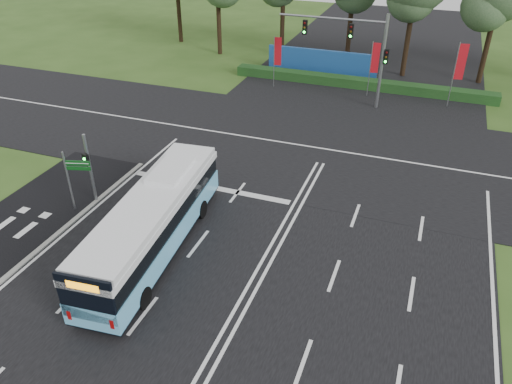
{
  "coord_description": "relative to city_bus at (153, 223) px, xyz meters",
  "views": [
    {
      "loc": [
        5.89,
        -16.89,
        14.57
      ],
      "look_at": [
        -1.09,
        2.0,
        2.26
      ],
      "focal_mm": 35.0,
      "sensor_mm": 36.0,
      "label": 1
    }
  ],
  "objects": [
    {
      "name": "road_main",
      "position": [
        4.91,
        1.11,
        -1.59
      ],
      "size": [
        20.0,
        120.0,
        0.04
      ],
      "primitive_type": "cube",
      "color": "black",
      "rests_on": "ground"
    },
    {
      "name": "street_sign",
      "position": [
        -5.53,
        1.65,
        0.58
      ],
      "size": [
        1.29,
        0.45,
        3.42
      ],
      "rotation": [
        0.0,
        0.0,
        0.29
      ],
      "color": "gray",
      "rests_on": "ground"
    },
    {
      "name": "blue_hoarding",
      "position": [
        0.91,
        28.11,
        -0.51
      ],
      "size": [
        10.0,
        0.3,
        2.2
      ],
      "primitive_type": "cube",
      "color": "#1A4A91",
      "rests_on": "ground"
    },
    {
      "name": "traffic_light_gantry",
      "position": [
        5.12,
        21.61,
        3.05
      ],
      "size": [
        8.41,
        0.28,
        7.0
      ],
      "color": "gray",
      "rests_on": "ground"
    },
    {
      "name": "road_cross",
      "position": [
        4.91,
        13.11,
        -1.59
      ],
      "size": [
        120.0,
        14.0,
        0.05
      ],
      "primitive_type": "cube",
      "color": "black",
      "rests_on": "ground"
    },
    {
      "name": "ground",
      "position": [
        4.91,
        1.11,
        -1.61
      ],
      "size": [
        120.0,
        120.0,
        0.0
      ],
      "primitive_type": "plane",
      "color": "#31521B",
      "rests_on": "ground"
    },
    {
      "name": "banner_flag_mid",
      "position": [
        6.04,
        23.92,
        1.28
      ],
      "size": [
        0.65,
        0.17,
        4.43
      ],
      "rotation": [
        0.0,
        0.0,
        0.18
      ],
      "color": "gray",
      "rests_on": "ground"
    },
    {
      "name": "city_bus",
      "position": [
        0.0,
        0.0,
        0.0
      ],
      "size": [
        3.34,
        11.32,
        3.2
      ],
      "rotation": [
        0.0,
        0.0,
        0.09
      ],
      "color": "#66BFED",
      "rests_on": "ground"
    },
    {
      "name": "kerb_strip",
      "position": [
        -5.19,
        -1.89,
        -1.55
      ],
      "size": [
        0.25,
        18.0,
        0.12
      ],
      "primitive_type": "cube",
      "color": "gray",
      "rests_on": "ground"
    },
    {
      "name": "bike_path",
      "position": [
        -7.59,
        -1.89,
        -1.58
      ],
      "size": [
        5.0,
        18.0,
        0.06
      ],
      "primitive_type": "cube",
      "color": "black",
      "rests_on": "ground"
    },
    {
      "name": "pedestrian_signal",
      "position": [
        -5.29,
        2.64,
        0.56
      ],
      "size": [
        0.36,
        0.44,
        3.97
      ],
      "rotation": [
        0.0,
        0.0,
        -0.28
      ],
      "color": "gray",
      "rests_on": "ground"
    },
    {
      "name": "banner_flag_left",
      "position": [
        -1.83,
        23.37,
        1.2
      ],
      "size": [
        0.63,
        0.13,
        4.29
      ],
      "rotation": [
        0.0,
        0.0,
        0.13
      ],
      "color": "gray",
      "rests_on": "ground"
    },
    {
      "name": "hedge",
      "position": [
        4.91,
        25.61,
        -1.21
      ],
      "size": [
        22.0,
        1.2,
        0.8
      ],
      "primitive_type": "cube",
      "color": "#163B15",
      "rests_on": "ground"
    },
    {
      "name": "banner_flag_right",
      "position": [
        12.31,
        23.74,
        1.62
      ],
      "size": [
        0.73,
        0.2,
        4.99
      ],
      "rotation": [
        0.0,
        0.0,
        0.2
      ],
      "color": "gray",
      "rests_on": "ground"
    }
  ]
}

